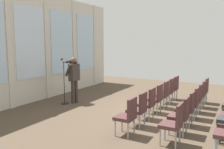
{
  "coord_description": "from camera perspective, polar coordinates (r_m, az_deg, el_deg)",
  "views": [
    {
      "loc": [
        -7.13,
        -1.89,
        2.25
      ],
      "look_at": [
        -0.05,
        2.04,
        1.15
      ],
      "focal_mm": 38.44,
      "sensor_mm": 36.0,
      "label": 1
    }
  ],
  "objects": [
    {
      "name": "mic_stand",
      "position": [
        8.98,
        -11.23,
        -4.72
      ],
      "size": [
        0.28,
        0.28,
        1.55
      ],
      "color": "black",
      "rests_on": "ground"
    },
    {
      "name": "chair_r0_c0",
      "position": [
        5.82,
        3.79,
        -9.42
      ],
      "size": [
        0.46,
        0.44,
        0.94
      ],
      "color": "#99999E",
      "rests_on": "ground"
    },
    {
      "name": "chair_r1_c6",
      "position": [
        9.47,
        20.95,
        -3.23
      ],
      "size": [
        0.46,
        0.44,
        0.94
      ],
      "color": "#99999E",
      "rests_on": "ground"
    },
    {
      "name": "chair_r1_c2",
      "position": [
        6.77,
        17.54,
        -7.3
      ],
      "size": [
        0.46,
        0.44,
        0.94
      ],
      "color": "#99999E",
      "rests_on": "ground"
    },
    {
      "name": "ground_plane",
      "position": [
        7.71,
        13.72,
        -9.45
      ],
      "size": [
        13.12,
        13.12,
        0.0
      ],
      "primitive_type": "plane",
      "color": "brown"
    },
    {
      "name": "chair_r1_c1",
      "position": [
        6.11,
        16.21,
        -8.87
      ],
      "size": [
        0.46,
        0.44,
        0.94
      ],
      "color": "#99999E",
      "rests_on": "ground"
    },
    {
      "name": "chair_r1_c0",
      "position": [
        5.46,
        14.55,
        -10.81
      ],
      "size": [
        0.46,
        0.44,
        0.94
      ],
      "color": "#99999E",
      "rests_on": "ground"
    },
    {
      "name": "chair_r0_c3",
      "position": [
        7.7,
        10.47,
        -5.26
      ],
      "size": [
        0.46,
        0.44,
        0.94
      ],
      "color": "#99999E",
      "rests_on": "ground"
    },
    {
      "name": "chair_r1_c5",
      "position": [
        8.79,
        20.3,
        -4.01
      ],
      "size": [
        0.46,
        0.44,
        0.94
      ],
      "color": "#99999E",
      "rests_on": "ground"
    },
    {
      "name": "rear_partition",
      "position": [
        9.98,
        -15.06,
        6.44
      ],
      "size": [
        8.67,
        0.14,
        4.1
      ],
      "color": "beige",
      "rests_on": "ground"
    },
    {
      "name": "speaker",
      "position": [
        8.95,
        -9.09,
        -0.46
      ],
      "size": [
        0.5,
        0.69,
        1.7
      ],
      "color": "#332D28",
      "rests_on": "ground"
    },
    {
      "name": "chair_r1_c4",
      "position": [
        8.11,
        19.53,
        -4.93
      ],
      "size": [
        0.46,
        0.44,
        0.94
      ],
      "color": "#99999E",
      "rests_on": "ground"
    },
    {
      "name": "chair_r0_c4",
      "position": [
        8.35,
        12.01,
        -4.29
      ],
      "size": [
        0.46,
        0.44,
        0.94
      ],
      "color": "#99999E",
      "rests_on": "ground"
    },
    {
      "name": "chair_r0_c6",
      "position": [
        9.68,
        14.44,
        -2.73
      ],
      "size": [
        0.46,
        0.44,
        0.94
      ],
      "color": "#99999E",
      "rests_on": "ground"
    },
    {
      "name": "chair_r1_c3",
      "position": [
        7.44,
        18.63,
        -6.01
      ],
      "size": [
        0.46,
        0.44,
        0.94
      ],
      "color": "#99999E",
      "rests_on": "ground"
    },
    {
      "name": "chair_r0_c1",
      "position": [
        6.43,
        6.47,
        -7.78
      ],
      "size": [
        0.46,
        0.44,
        0.94
      ],
      "color": "#99999E",
      "rests_on": "ground"
    },
    {
      "name": "chair_r0_c5",
      "position": [
        9.01,
        13.31,
        -3.45
      ],
      "size": [
        0.46,
        0.44,
        0.94
      ],
      "color": "#99999E",
      "rests_on": "ground"
    },
    {
      "name": "chair_r0_c2",
      "position": [
        7.06,
        8.66,
        -6.41
      ],
      "size": [
        0.46,
        0.44,
        0.94
      ],
      "color": "#99999E",
      "rests_on": "ground"
    }
  ]
}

